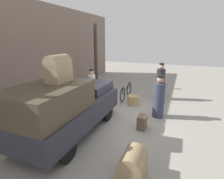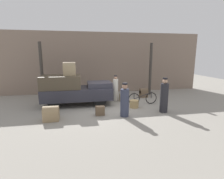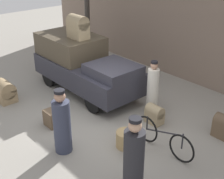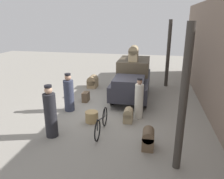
# 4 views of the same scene
# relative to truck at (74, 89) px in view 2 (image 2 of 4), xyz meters

# --- Properties ---
(ground_plane) EXTENTS (30.00, 30.00, 0.00)m
(ground_plane) POSITION_rel_truck_xyz_m (1.91, -0.81, -0.92)
(ground_plane) COLOR gray
(station_building_facade) EXTENTS (16.00, 0.15, 4.50)m
(station_building_facade) POSITION_rel_truck_xyz_m (1.91, 3.27, 1.33)
(station_building_facade) COLOR gray
(station_building_facade) RESTS_ON ground
(canopy_pillar_left) EXTENTS (0.20, 0.20, 3.66)m
(canopy_pillar_left) POSITION_rel_truck_xyz_m (-2.02, 1.74, 0.91)
(canopy_pillar_left) COLOR #38332D
(canopy_pillar_left) RESTS_ON ground
(canopy_pillar_right) EXTENTS (0.20, 0.20, 3.66)m
(canopy_pillar_right) POSITION_rel_truck_xyz_m (5.34, 1.74, 0.91)
(canopy_pillar_right) COLOR #38332D
(canopy_pillar_right) RESTS_ON ground
(truck) EXTENTS (3.92, 1.64, 1.73)m
(truck) POSITION_rel_truck_xyz_m (0.00, 0.00, 0.00)
(truck) COLOR black
(truck) RESTS_ON ground
(bicycle) EXTENTS (1.74, 0.04, 0.73)m
(bicycle) POSITION_rel_truck_xyz_m (3.94, -0.61, -0.57)
(bicycle) COLOR black
(bicycle) RESTS_ON ground
(wicker_basket) EXTENTS (0.48, 0.48, 0.41)m
(wicker_basket) POSITION_rel_truck_xyz_m (3.24, -1.16, -0.72)
(wicker_basket) COLOR tan
(wicker_basket) RESTS_ON ground
(conductor_in_dark_uniform) EXTENTS (0.41, 0.41, 1.60)m
(conductor_in_dark_uniform) POSITION_rel_truck_xyz_m (2.38, -2.38, -0.20)
(conductor_in_dark_uniform) COLOR #33384C
(conductor_in_dark_uniform) RESTS_ON ground
(porter_with_bicycle) EXTENTS (0.32, 0.32, 1.60)m
(porter_with_bicycle) POSITION_rel_truck_xyz_m (2.55, 0.53, -0.19)
(porter_with_bicycle) COLOR silver
(porter_with_bicycle) RESTS_ON ground
(porter_carrying_trunk) EXTENTS (0.40, 0.40, 1.75)m
(porter_carrying_trunk) POSITION_rel_truck_xyz_m (4.48, -2.16, -0.12)
(porter_carrying_trunk) COLOR #232328
(porter_carrying_trunk) RESTS_ON ground
(trunk_umber_medium) EXTENTS (0.67, 0.50, 0.66)m
(trunk_umber_medium) POSITION_rel_truck_xyz_m (-0.96, -2.32, -0.60)
(trunk_umber_medium) COLOR #937A56
(trunk_umber_medium) RESTS_ON ground
(suitcase_black_upright) EXTENTS (0.54, 0.35, 0.62)m
(suitcase_black_upright) POSITION_rel_truck_xyz_m (4.60, 0.97, -0.60)
(suitcase_black_upright) COLOR brown
(suitcase_black_upright) RESTS_ON ground
(trunk_wicker_pale) EXTENTS (0.46, 0.33, 0.53)m
(trunk_wicker_pale) POSITION_rel_truck_xyz_m (2.97, 0.18, -0.65)
(trunk_wicker_pale) COLOR #9E8966
(trunk_wicker_pale) RESTS_ON ground
(trunk_large_brown) EXTENTS (0.43, 0.27, 0.45)m
(trunk_large_brown) POSITION_rel_truck_xyz_m (1.25, -2.03, -0.70)
(trunk_large_brown) COLOR brown
(trunk_large_brown) RESTS_ON ground
(trunk_on_truck_roof) EXTENTS (0.68, 0.43, 0.73)m
(trunk_on_truck_roof) POSITION_rel_truck_xyz_m (-0.20, -0.00, 1.18)
(trunk_on_truck_roof) COLOR #9E8966
(trunk_on_truck_roof) RESTS_ON truck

